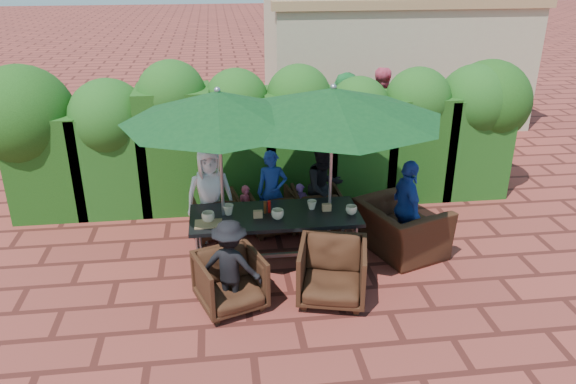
{
  "coord_description": "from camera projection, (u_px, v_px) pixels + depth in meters",
  "views": [
    {
      "loc": [
        -0.8,
        -6.47,
        3.99
      ],
      "look_at": [
        0.08,
        0.4,
        0.97
      ],
      "focal_mm": 35.0,
      "sensor_mm": 36.0,
      "label": 1
    }
  ],
  "objects": [
    {
      "name": "cup_c",
      "position": [
        278.0,
        214.0,
        7.29
      ],
      "size": [
        0.17,
        0.17,
        0.13
      ],
      "primitive_type": "imported",
      "color": "beige",
      "rests_on": "dining_table"
    },
    {
      "name": "pedestrian_b",
      "position": [
        378.0,
        112.0,
        11.48
      ],
      "size": [
        0.89,
        0.57,
        1.82
      ],
      "primitive_type": "imported",
      "rotation": [
        0.0,
        0.0,
        3.18
      ],
      "color": "#E14F6F",
      "rests_on": "ground"
    },
    {
      "name": "adult_end_right",
      "position": [
        407.0,
        208.0,
        7.75
      ],
      "size": [
        0.44,
        0.83,
        1.38
      ],
      "primitive_type": "imported",
      "rotation": [
        0.0,
        0.0,
        1.62
      ],
      "color": "#1D3C9F",
      "rests_on": "ground"
    },
    {
      "name": "chair_far_right",
      "position": [
        316.0,
        206.0,
        8.62
      ],
      "size": [
        0.71,
        0.67,
        0.71
      ],
      "primitive_type": "imported",
      "rotation": [
        0.0,
        0.0,
        3.17
      ],
      "color": "black",
      "rests_on": "ground"
    },
    {
      "name": "sauce_bottle",
      "position": [
        265.0,
        207.0,
        7.44
      ],
      "size": [
        0.04,
        0.04,
        0.17
      ],
      "primitive_type": "cylinder",
      "color": "#4C230C",
      "rests_on": "dining_table"
    },
    {
      "name": "ketchup_bottle",
      "position": [
        269.0,
        207.0,
        7.46
      ],
      "size": [
        0.04,
        0.04,
        0.17
      ],
      "primitive_type": "cylinder",
      "color": "#B20C0A",
      "rests_on": "dining_table"
    },
    {
      "name": "number_block_left",
      "position": [
        258.0,
        214.0,
        7.33
      ],
      "size": [
        0.12,
        0.06,
        0.1
      ],
      "primitive_type": "cube",
      "color": "tan",
      "rests_on": "dining_table"
    },
    {
      "name": "serving_tray",
      "position": [
        209.0,
        224.0,
        7.16
      ],
      "size": [
        0.35,
        0.25,
        0.02
      ],
      "primitive_type": "cube",
      "color": "#A57E4F",
      "rests_on": "dining_table"
    },
    {
      "name": "chair_near_left",
      "position": [
        230.0,
        279.0,
        6.68
      ],
      "size": [
        0.92,
        0.89,
        0.76
      ],
      "primitive_type": "imported",
      "rotation": [
        0.0,
        0.0,
        0.34
      ],
      "color": "black",
      "rests_on": "ground"
    },
    {
      "name": "cup_b",
      "position": [
        228.0,
        210.0,
        7.41
      ],
      "size": [
        0.15,
        0.15,
        0.14
      ],
      "primitive_type": "imported",
      "color": "beige",
      "rests_on": "dining_table"
    },
    {
      "name": "number_block_right",
      "position": [
        327.0,
        207.0,
        7.52
      ],
      "size": [
        0.12,
        0.06,
        0.1
      ],
      "primitive_type": "cube",
      "color": "tan",
      "rests_on": "dining_table"
    },
    {
      "name": "chair_end_right",
      "position": [
        402.0,
        220.0,
        7.85
      ],
      "size": [
        1.07,
        1.31,
        0.99
      ],
      "primitive_type": "imported",
      "rotation": [
        0.0,
        0.0,
        1.92
      ],
      "color": "black",
      "rests_on": "ground"
    },
    {
      "name": "adult_far_right",
      "position": [
        324.0,
        187.0,
        8.48
      ],
      "size": [
        0.74,
        0.61,
        1.34
      ],
      "primitive_type": "imported",
      "rotation": [
        0.0,
        0.0,
        0.39
      ],
      "color": "black",
      "rests_on": "ground"
    },
    {
      "name": "child_right",
      "position": [
        300.0,
        206.0,
        8.58
      ],
      "size": [
        0.28,
        0.23,
        0.73
      ],
      "primitive_type": "imported",
      "rotation": [
        0.0,
        0.0,
        0.07
      ],
      "color": "purple",
      "rests_on": "ground"
    },
    {
      "name": "chair_far_left",
      "position": [
        216.0,
        213.0,
        8.41
      ],
      "size": [
        0.78,
        0.75,
        0.7
      ],
      "primitive_type": "imported",
      "rotation": [
        0.0,
        0.0,
        3.32
      ],
      "color": "black",
      "rests_on": "ground"
    },
    {
      "name": "pedestrian_a",
      "position": [
        345.0,
        116.0,
        11.27
      ],
      "size": [
        1.76,
        1.26,
        1.79
      ],
      "primitive_type": "imported",
      "rotation": [
        0.0,
        0.0,
        2.69
      ],
      "color": "green",
      "rests_on": "ground"
    },
    {
      "name": "chair_far_mid",
      "position": [
        272.0,
        210.0,
        8.52
      ],
      "size": [
        0.77,
        0.74,
        0.69
      ],
      "primitive_type": "imported",
      "rotation": [
        0.0,
        0.0,
        3.33
      ],
      "color": "black",
      "rests_on": "ground"
    },
    {
      "name": "chair_near_right",
      "position": [
        332.0,
        269.0,
        6.8
      ],
      "size": [
        0.97,
        0.93,
        0.83
      ],
      "primitive_type": "imported",
      "rotation": [
        0.0,
        0.0,
        -0.25
      ],
      "color": "black",
      "rests_on": "ground"
    },
    {
      "name": "cup_e",
      "position": [
        351.0,
        210.0,
        7.42
      ],
      "size": [
        0.15,
        0.15,
        0.12
      ],
      "primitive_type": "imported",
      "color": "beige",
      "rests_on": "dining_table"
    },
    {
      "name": "adult_near_left",
      "position": [
        230.0,
        265.0,
        6.58
      ],
      "size": [
        0.81,
        0.58,
        1.15
      ],
      "primitive_type": "imported",
      "rotation": [
        0.0,
        0.0,
        2.78
      ],
      "color": "black",
      "rests_on": "ground"
    },
    {
      "name": "ground",
      "position": [
        286.0,
        270.0,
        7.57
      ],
      "size": [
        80.0,
        80.0,
        0.0
      ],
      "primitive_type": "plane",
      "color": "maroon",
      "rests_on": "ground"
    },
    {
      "name": "pedestrian_c",
      "position": [
        427.0,
        114.0,
        11.51
      ],
      "size": [
        1.22,
        0.87,
        1.74
      ],
      "primitive_type": "imported",
      "rotation": [
        0.0,
        0.0,
        2.77
      ],
      "color": "#9C9BA4",
      "rests_on": "ground"
    },
    {
      "name": "hedge_wall",
      "position": [
        262.0,
        128.0,
        9.16
      ],
      "size": [
        9.1,
        1.6,
        2.44
      ],
      "color": "#183C10",
      "rests_on": "ground"
    },
    {
      "name": "cup_d",
      "position": [
        312.0,
        205.0,
        7.57
      ],
      "size": [
        0.13,
        0.13,
        0.12
      ],
      "primitive_type": "imported",
      "color": "beige",
      "rests_on": "dining_table"
    },
    {
      "name": "umbrella_right",
      "position": [
        333.0,
        103.0,
        7.0
      ],
      "size": [
        2.85,
        2.85,
        2.46
      ],
      "color": "gray",
      "rests_on": "ground"
    },
    {
      "name": "building",
      "position": [
        392.0,
        54.0,
        13.7
      ],
      "size": [
        6.2,
        3.08,
        3.2
      ],
      "color": "tan",
      "rests_on": "ground"
    },
    {
      "name": "child_left",
      "position": [
        247.0,
        208.0,
        8.52
      ],
      "size": [
        0.27,
        0.22,
        0.73
      ],
      "primitive_type": "imported",
      "rotation": [
        0.0,
        0.0,
        0.03
      ],
      "color": "#E14F6F",
      "rests_on": "ground"
    },
    {
      "name": "adult_far_left",
      "position": [
        210.0,
        194.0,
        8.16
      ],
      "size": [
        0.76,
        0.53,
        1.42
      ],
      "primitive_type": "imported",
      "rotation": [
        0.0,
        0.0,
        0.17
      ],
      "color": "white",
      "rests_on": "ground"
    },
    {
      "name": "cup_a",
      "position": [
        208.0,
        217.0,
        7.21
      ],
      "size": [
        0.17,
        0.17,
        0.13
      ],
      "primitive_type": "imported",
      "color": "beige",
      "rests_on": "dining_table"
    },
    {
      "name": "umbrella_left",
      "position": [
        218.0,
        107.0,
        6.85
      ],
      "size": [
        2.44,
        2.44,
        2.46
      ],
      "color": "gray",
      "rests_on": "ground"
    },
    {
      "name": "adult_far_mid",
      "position": [
        272.0,
        192.0,
        8.43
      ],
      "size": [
        0.47,
        0.39,
        1.26
      ],
      "primitive_type": "imported",
      "rotation": [
        0.0,
        0.0,
        -0.05
      ],
      "color": "#1D3C9F",
      "rests_on": "ground"
    },
    {
      "name": "dining_table",
      "position": [
        275.0,
        219.0,
        7.48
      ],
      "size": [
        2.25,
        0.9,
        0.75
      ],
      "color": "black",
      "rests_on": "ground"
    }
  ]
}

